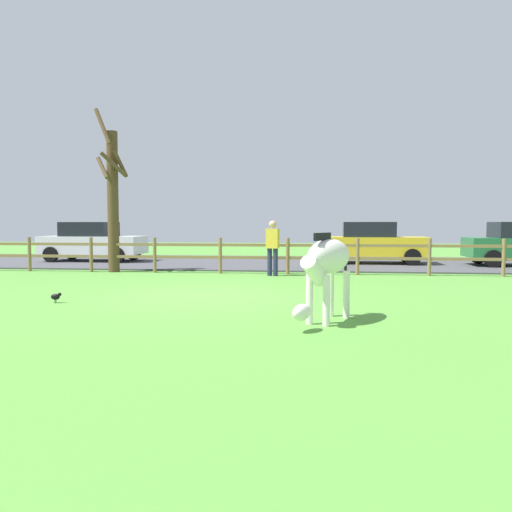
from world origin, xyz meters
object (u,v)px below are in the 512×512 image
(parked_car_yellow, at_px, (371,242))
(crow_on_grass, at_px, (56,297))
(zebra, at_px, (327,264))
(visitor_near_fence, at_px, (273,245))
(parked_car_white, at_px, (92,241))
(bare_tree, at_px, (113,197))

(parked_car_yellow, bearing_deg, crow_on_grass, -124.70)
(zebra, height_order, parked_car_yellow, parked_car_yellow)
(visitor_near_fence, bearing_deg, parked_car_yellow, 54.08)
(parked_car_white, relative_size, parked_car_yellow, 1.00)
(zebra, height_order, crow_on_grass, zebra)
(crow_on_grass, height_order, parked_car_yellow, parked_car_yellow)
(crow_on_grass, height_order, parked_car_white, parked_car_white)
(parked_car_yellow, xyz_separation_m, visitor_near_fence, (-3.35, -4.63, 0.06))
(zebra, relative_size, parked_car_yellow, 0.45)
(bare_tree, height_order, crow_on_grass, bare_tree)
(bare_tree, relative_size, crow_on_grass, 24.04)
(bare_tree, relative_size, zebra, 2.87)
(zebra, height_order, visitor_near_fence, visitor_near_fence)
(bare_tree, height_order, visitor_near_fence, bare_tree)
(crow_on_grass, bearing_deg, visitor_near_fence, 56.32)
(zebra, distance_m, parked_car_yellow, 11.78)
(zebra, distance_m, crow_on_grass, 5.45)
(crow_on_grass, xyz_separation_m, parked_car_white, (-3.85, 10.18, 0.72))
(bare_tree, bearing_deg, crow_on_grass, -77.51)
(zebra, relative_size, crow_on_grass, 8.38)
(parked_car_white, height_order, visitor_near_fence, visitor_near_fence)
(bare_tree, bearing_deg, zebra, -49.11)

